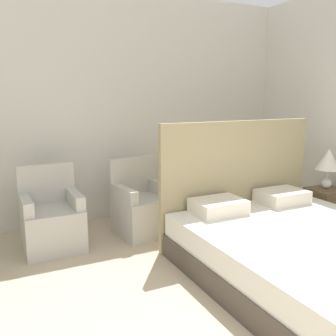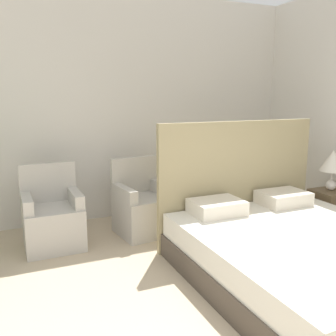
% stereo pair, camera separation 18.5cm
% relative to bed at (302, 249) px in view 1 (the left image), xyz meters
% --- Properties ---
extents(wall_back, '(10.00, 0.06, 2.90)m').
position_rel_bed_xyz_m(wall_back, '(-1.15, 2.40, 1.18)').
color(wall_back, silver).
rests_on(wall_back, ground_plane).
extents(bed, '(1.89, 2.20, 1.35)m').
position_rel_bed_xyz_m(bed, '(0.00, 0.00, 0.00)').
color(bed, '#4C4238').
rests_on(bed, ground_plane).
extents(armchair_near_window_left, '(0.61, 0.58, 0.88)m').
position_rel_bed_xyz_m(armchair_near_window_left, '(-1.91, 1.63, 0.02)').
color(armchair_near_window_left, '#B7B2A8').
rests_on(armchair_near_window_left, ground_plane).
extents(armchair_near_window_right, '(0.67, 0.64, 0.88)m').
position_rel_bed_xyz_m(armchair_near_window_right, '(-0.88, 1.63, 0.02)').
color(armchair_near_window_right, '#B7B2A8').
rests_on(armchair_near_window_right, ground_plane).
extents(nightstand, '(0.41, 0.38, 0.50)m').
position_rel_bed_xyz_m(nightstand, '(1.22, 0.81, -0.02)').
color(nightstand, brown).
rests_on(nightstand, ground_plane).
extents(table_lamp, '(0.30, 0.30, 0.49)m').
position_rel_bed_xyz_m(table_lamp, '(1.22, 0.83, 0.57)').
color(table_lamp, white).
rests_on(table_lamp, nightstand).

